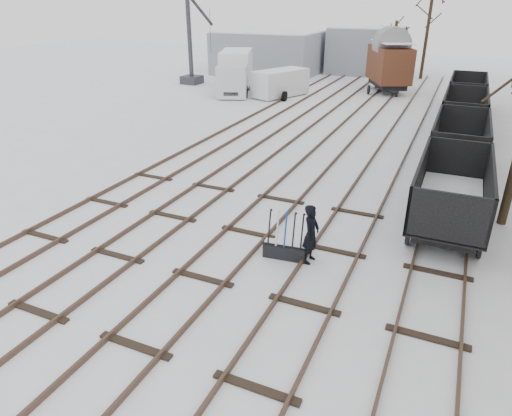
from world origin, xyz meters
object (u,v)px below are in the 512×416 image
at_px(freight_wagon_a, 450,203).
at_px(lorry, 235,72).
at_px(box_van_wagon, 389,63).
at_px(crane, 192,59).
at_px(worker, 311,234).
at_px(ground_frame, 285,249).
at_px(panel_van, 280,83).

height_order(freight_wagon_a, lorry, lorry).
bearing_deg(box_van_wagon, lorry, -179.69).
bearing_deg(box_van_wagon, crane, 165.55).
xyz_separation_m(freight_wagon_a, crane, (-22.94, 21.06, 1.21)).
height_order(worker, crane, crane).
height_order(ground_frame, panel_van, panel_van).
relative_size(ground_frame, lorry, 0.20).
bearing_deg(ground_frame, panel_van, 105.93).
height_order(lorry, crane, crane).
relative_size(worker, panel_van, 0.36).
height_order(freight_wagon_a, box_van_wagon, box_van_wagon).
xyz_separation_m(ground_frame, box_van_wagon, (-1.82, 28.41, 2.02)).
distance_m(panel_van, crane, 9.82).
distance_m(worker, panel_van, 24.85).
bearing_deg(crane, worker, -49.78).
distance_m(worker, box_van_wagon, 28.46).
distance_m(ground_frame, crane, 31.45).
relative_size(freight_wagon_a, crane, 0.71).
bearing_deg(ground_frame, worker, 1.70).
height_order(ground_frame, worker, worker).
xyz_separation_m(box_van_wagon, crane, (-16.81, -3.13, -0.20)).
distance_m(ground_frame, freight_wagon_a, 6.06).
xyz_separation_m(worker, lorry, (-13.94, 22.93, 0.75)).
height_order(ground_frame, box_van_wagon, box_van_wagon).
bearing_deg(lorry, panel_van, -22.66).
height_order(worker, freight_wagon_a, freight_wagon_a).
xyz_separation_m(freight_wagon_a, box_van_wagon, (-6.13, 24.19, 1.41)).
relative_size(lorry, crane, 0.93).
distance_m(box_van_wagon, panel_van, 9.27).
relative_size(ground_frame, freight_wagon_a, 0.26).
height_order(box_van_wagon, crane, crane).
relative_size(worker, lorry, 0.25).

